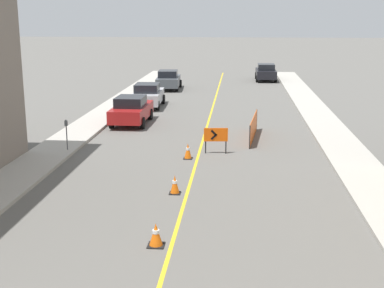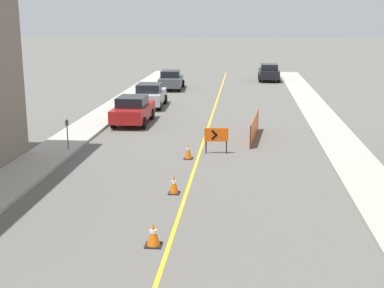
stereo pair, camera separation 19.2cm
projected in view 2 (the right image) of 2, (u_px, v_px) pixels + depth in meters
The scene contains 13 objects.
lane_stripe at pixel (209, 123), 30.54m from camera, with size 0.12×55.51×0.01m.
sidewalk_left at pixel (97, 120), 31.14m from camera, with size 2.02×55.51×0.14m.
sidewalk_right at pixel (326, 125), 29.90m from camera, with size 2.02×55.51×0.14m.
traffic_cone_third at pixel (153, 235), 14.30m from camera, with size 0.45×0.45×0.64m.
traffic_cone_fourth at pixel (174, 184), 18.50m from camera, with size 0.39×0.39×0.66m.
traffic_cone_fifth at pixel (188, 151), 22.99m from camera, with size 0.38×0.38×0.69m.
arrow_barricade_primary at pixel (216, 136), 23.75m from camera, with size 1.07×0.16×1.16m.
safety_mesh_fence at pixel (254, 128), 26.68m from camera, with size 0.50×4.44×1.11m.
parked_car_curb_near at pixel (133, 110), 30.32m from camera, with size 1.94×4.32×1.59m.
parked_car_curb_mid at pixel (150, 95), 35.92m from camera, with size 1.97×4.37×1.59m.
parked_car_curb_far at pixel (171, 80), 44.46m from camera, with size 2.05×4.40×1.59m.
parked_car_opposite_side at pixel (269, 72), 50.26m from camera, with size 1.93×4.31×1.59m.
parking_meter_near_curb at pixel (67, 128), 23.86m from camera, with size 0.12×0.11×1.38m.
Camera 2 is at (1.91, -2.16, 6.04)m, focal length 50.00 mm.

